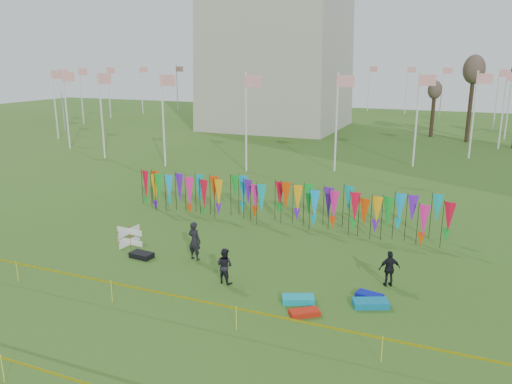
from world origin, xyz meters
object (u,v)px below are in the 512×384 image
at_px(box_kite, 130,237).
at_px(kite_bag_blue, 369,296).
at_px(person_mid, 225,266).
at_px(kite_bag_red, 304,313).
at_px(person_left, 194,241).
at_px(kite_bag_teal, 371,303).
at_px(kite_bag_turquoise, 298,299).
at_px(kite_bag_black, 142,255).
at_px(person_right, 390,269).

relative_size(box_kite, kite_bag_blue, 0.88).
height_order(person_mid, kite_bag_blue, person_mid).
distance_m(person_mid, kite_bag_red, 4.15).
distance_m(person_left, kite_bag_red, 7.00).
relative_size(kite_bag_red, kite_bag_teal, 0.82).
xyz_separation_m(person_left, kite_bag_turquoise, (5.73, -2.19, -0.79)).
bearing_deg(kite_bag_blue, kite_bag_teal, -76.03).
bearing_deg(kite_bag_black, box_kite, 142.66).
distance_m(box_kite, kite_bag_red, 10.73).
height_order(person_left, kite_bag_blue, person_left).
relative_size(person_left, kite_bag_teal, 1.40).
height_order(person_left, kite_bag_turquoise, person_left).
distance_m(kite_bag_red, kite_bag_teal, 2.63).
distance_m(person_left, person_right, 8.72).
bearing_deg(person_right, person_mid, -7.93).
bearing_deg(person_right, kite_bag_teal, 52.27).
height_order(person_left, kite_bag_teal, person_left).
bearing_deg(person_right, kite_bag_blue, 42.39).
relative_size(person_mid, kite_bag_turquoise, 1.24).
bearing_deg(box_kite, person_mid, -18.24).
xyz_separation_m(person_right, kite_bag_teal, (-0.36, -2.06, -0.63)).
relative_size(person_left, kite_bag_black, 1.72).
distance_m(kite_bag_blue, kite_bag_black, 10.59).
xyz_separation_m(person_right, kite_bag_blue, (-0.51, -1.43, -0.65)).
xyz_separation_m(person_mid, person_right, (6.32, 2.30, 0.00)).
distance_m(person_left, kite_bag_teal, 8.50).
xyz_separation_m(kite_bag_turquoise, kite_bag_blue, (2.46, 1.36, -0.02)).
bearing_deg(kite_bag_black, kite_bag_blue, -0.32).
height_order(person_left, kite_bag_black, person_left).
bearing_deg(kite_bag_blue, kite_bag_black, 179.68).
distance_m(box_kite, person_mid, 6.63).
bearing_deg(person_left, kite_bag_red, 162.83).
bearing_deg(person_mid, person_left, -24.08).
bearing_deg(person_left, kite_bag_teal, 178.96).
xyz_separation_m(box_kite, kite_bag_teal, (12.25, -1.84, -0.32)).
height_order(kite_bag_turquoise, kite_bag_red, kite_bag_turquoise).
relative_size(person_right, kite_bag_red, 1.40).
height_order(person_right, kite_bag_red, person_right).
xyz_separation_m(person_mid, kite_bag_black, (-4.78, 0.92, -0.63)).
xyz_separation_m(person_mid, kite_bag_turquoise, (3.35, -0.49, -0.63)).
bearing_deg(box_kite, kite_bag_turquoise, -14.90).
xyz_separation_m(person_right, kite_bag_turquoise, (-2.97, -2.79, -0.63)).
distance_m(box_kite, kite_bag_teal, 12.39).
height_order(person_mid, kite_bag_teal, person_mid).
xyz_separation_m(box_kite, kite_bag_turquoise, (9.64, -2.57, -0.32)).
bearing_deg(person_mid, kite_bag_blue, -160.04).
bearing_deg(person_left, kite_bag_blue, -176.92).
xyz_separation_m(kite_bag_red, kite_bag_black, (-8.65, 2.28, 0.02)).
height_order(kite_bag_turquoise, kite_bag_teal, kite_bag_teal).
bearing_deg(kite_bag_red, person_right, 56.16).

